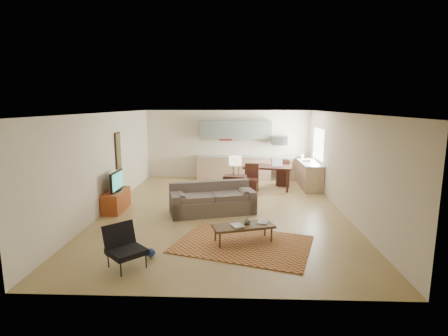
{
  "coord_description": "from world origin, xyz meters",
  "views": [
    {
      "loc": [
        0.37,
        -9.39,
        2.91
      ],
      "look_at": [
        0.0,
        0.3,
        1.15
      ],
      "focal_mm": 28.0,
      "sensor_mm": 36.0,
      "label": 1
    }
  ],
  "objects_px": {
    "armchair": "(126,247)",
    "console_table": "(235,188)",
    "coffee_table": "(243,234)",
    "sofa": "(212,199)",
    "dining_table": "(267,177)",
    "tv_credenza": "(116,200)"
  },
  "relations": [
    {
      "from": "armchair",
      "to": "console_table",
      "type": "distance_m",
      "value": 5.05
    },
    {
      "from": "coffee_table",
      "to": "sofa",
      "type": "bearing_deg",
      "value": 94.22
    },
    {
      "from": "armchair",
      "to": "dining_table",
      "type": "distance_m",
      "value": 6.84
    },
    {
      "from": "armchair",
      "to": "console_table",
      "type": "bearing_deg",
      "value": 22.57
    },
    {
      "from": "coffee_table",
      "to": "armchair",
      "type": "xyz_separation_m",
      "value": [
        -2.12,
        -1.27,
        0.19
      ]
    },
    {
      "from": "tv_credenza",
      "to": "sofa",
      "type": "bearing_deg",
      "value": -3.71
    },
    {
      "from": "sofa",
      "to": "tv_credenza",
      "type": "distance_m",
      "value": 2.72
    },
    {
      "from": "sofa",
      "to": "tv_credenza",
      "type": "height_order",
      "value": "sofa"
    },
    {
      "from": "sofa",
      "to": "tv_credenza",
      "type": "xyz_separation_m",
      "value": [
        -2.71,
        0.18,
        -0.13
      ]
    },
    {
      "from": "coffee_table",
      "to": "console_table",
      "type": "distance_m",
      "value": 3.41
    },
    {
      "from": "tv_credenza",
      "to": "dining_table",
      "type": "distance_m",
      "value": 5.17
    },
    {
      "from": "sofa",
      "to": "armchair",
      "type": "relative_size",
      "value": 3.01
    },
    {
      "from": "tv_credenza",
      "to": "console_table",
      "type": "xyz_separation_m",
      "value": [
        3.31,
        1.19,
        0.11
      ]
    },
    {
      "from": "armchair",
      "to": "tv_credenza",
      "type": "bearing_deg",
      "value": 66.76
    },
    {
      "from": "tv_credenza",
      "to": "console_table",
      "type": "height_order",
      "value": "console_table"
    },
    {
      "from": "console_table",
      "to": "sofa",
      "type": "bearing_deg",
      "value": -100.77
    },
    {
      "from": "coffee_table",
      "to": "tv_credenza",
      "type": "height_order",
      "value": "tv_credenza"
    },
    {
      "from": "coffee_table",
      "to": "tv_credenza",
      "type": "bearing_deg",
      "value": 130.49
    },
    {
      "from": "tv_credenza",
      "to": "console_table",
      "type": "distance_m",
      "value": 3.52
    },
    {
      "from": "sofa",
      "to": "armchair",
      "type": "height_order",
      "value": "sofa"
    },
    {
      "from": "coffee_table",
      "to": "dining_table",
      "type": "distance_m",
      "value": 4.95
    },
    {
      "from": "armchair",
      "to": "dining_table",
      "type": "relative_size",
      "value": 0.48
    }
  ]
}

